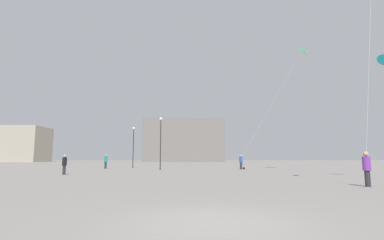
# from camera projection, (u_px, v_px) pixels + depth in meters

# --- Properties ---
(ground_plane) EXTENTS (300.00, 300.00, 0.00)m
(ground_plane) POSITION_uv_depth(u_px,v_px,m) (212.00, 222.00, 6.51)
(ground_plane) COLOR gray
(person_in_blue) EXTENTS (0.39, 0.39, 1.79)m
(person_in_blue) POSITION_uv_depth(u_px,v_px,m) (241.00, 161.00, 35.37)
(person_in_blue) COLOR #2D2D33
(person_in_blue) RESTS_ON ground_plane
(person_in_teal) EXTENTS (0.40, 0.40, 1.84)m
(person_in_teal) POSITION_uv_depth(u_px,v_px,m) (106.00, 161.00, 37.71)
(person_in_teal) COLOR #2D2D33
(person_in_teal) RESTS_ON ground_plane
(person_in_black) EXTENTS (0.37, 0.37, 1.68)m
(person_in_black) POSITION_uv_depth(u_px,v_px,m) (64.00, 164.00, 24.60)
(person_in_black) COLOR #2D2D33
(person_in_black) RESTS_ON ground_plane
(person_in_purple) EXTENTS (0.38, 0.38, 1.73)m
(person_in_purple) POSITION_uv_depth(u_px,v_px,m) (367.00, 167.00, 14.50)
(person_in_purple) COLOR #2D2D33
(person_in_purple) RESTS_ON ground_plane
(kite_emerald_delta) EXTENTS (7.63, 4.50, 12.87)m
(kite_emerald_delta) POSITION_uv_depth(u_px,v_px,m) (302.00, 51.00, 33.58)
(kite_emerald_delta) COLOR green
(building_left_hall) EXTENTS (17.93, 12.63, 11.23)m
(building_left_hall) POSITION_uv_depth(u_px,v_px,m) (16.00, 144.00, 94.37)
(building_left_hall) COLOR #B2A893
(building_left_hall) RESTS_ON ground_plane
(building_centre_hall) EXTENTS (25.93, 9.87, 13.72)m
(building_centre_hall) POSITION_uv_depth(u_px,v_px,m) (183.00, 141.00, 94.57)
(building_centre_hall) COLOR gray
(building_centre_hall) RESTS_ON ground_plane
(lamppost_east) EXTENTS (0.36, 0.36, 6.08)m
(lamppost_east) POSITION_uv_depth(u_px,v_px,m) (161.00, 136.00, 33.96)
(lamppost_east) COLOR #2D2D30
(lamppost_east) RESTS_ON ground_plane
(lamppost_west) EXTENTS (0.36, 0.36, 5.64)m
(lamppost_west) POSITION_uv_depth(u_px,v_px,m) (133.00, 141.00, 40.61)
(lamppost_west) COLOR #2D2D30
(lamppost_west) RESTS_ON ground_plane
(handbag_beside_flyer) EXTENTS (0.31, 0.34, 0.24)m
(handbag_beside_flyer) POSITION_uv_depth(u_px,v_px,m) (244.00, 168.00, 35.37)
(handbag_beside_flyer) COLOR black
(handbag_beside_flyer) RESTS_ON ground_plane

